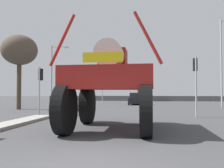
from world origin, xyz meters
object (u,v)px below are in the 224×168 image
(bare_tree_far_center, at_px, (138,77))
(oversize_sprayer, at_px, (112,85))
(streetlight_far_right, at_px, (223,59))
(bare_tree_left, at_px, (19,51))
(traffic_signal_near_left, at_px, (40,80))
(sedan_ahead, at_px, (137,99))
(traffic_signal_near_right, at_px, (195,73))
(traffic_signal_far_left, at_px, (102,86))
(streetlight_far_left, at_px, (53,72))

(bare_tree_far_center, bearing_deg, oversize_sprayer, -90.50)
(streetlight_far_right, bearing_deg, oversize_sprayer, -120.72)
(bare_tree_left, xyz_separation_m, bare_tree_far_center, (10.48, 22.16, -1.23))
(streetlight_far_right, bearing_deg, traffic_signal_near_left, -146.08)
(oversize_sprayer, distance_m, traffic_signal_near_left, 8.28)
(sedan_ahead, distance_m, traffic_signal_near_right, 15.45)
(traffic_signal_near_left, relative_size, bare_tree_far_center, 0.61)
(traffic_signal_near_right, distance_m, traffic_signal_far_left, 20.38)
(oversize_sprayer, distance_m, sedan_ahead, 20.43)
(oversize_sprayer, height_order, streetlight_far_left, streetlight_far_left)
(traffic_signal_far_left, bearing_deg, bare_tree_far_center, 60.49)
(streetlight_far_right, bearing_deg, streetlight_far_left, 179.18)
(sedan_ahead, relative_size, streetlight_far_right, 0.45)
(traffic_signal_near_left, distance_m, traffic_signal_near_right, 10.68)
(oversize_sprayer, distance_m, streetlight_far_left, 19.04)
(traffic_signal_near_left, height_order, traffic_signal_near_right, traffic_signal_near_right)
(sedan_ahead, relative_size, bare_tree_far_center, 0.75)
(sedan_ahead, xyz_separation_m, traffic_signal_near_right, (4.36, -14.66, 2.16))
(traffic_signal_near_right, relative_size, traffic_signal_far_left, 1.19)
(traffic_signal_far_left, xyz_separation_m, streetlight_far_right, (14.33, -7.57, 2.73))
(oversize_sprayer, xyz_separation_m, bare_tree_left, (-10.20, 10.42, 3.52))
(traffic_signal_near_right, relative_size, streetlight_far_left, 0.55)
(oversize_sprayer, relative_size, streetlight_far_left, 0.76)
(streetlight_far_left, relative_size, bare_tree_left, 1.02)
(traffic_signal_near_left, xyz_separation_m, streetlight_far_left, (-3.35, 10.76, 1.55))
(traffic_signal_near_left, relative_size, bare_tree_left, 0.49)
(traffic_signal_near_right, distance_m, bare_tree_far_center, 27.25)
(streetlight_far_right, bearing_deg, traffic_signal_far_left, 152.14)
(sedan_ahead, distance_m, streetlight_far_right, 11.09)
(oversize_sprayer, relative_size, traffic_signal_far_left, 1.64)
(oversize_sprayer, relative_size, traffic_signal_near_left, 1.60)
(streetlight_far_right, relative_size, bare_tree_left, 1.34)
(bare_tree_left, bearing_deg, bare_tree_far_center, 64.69)
(traffic_signal_near_right, height_order, bare_tree_left, bare_tree_left)
(sedan_ahead, bearing_deg, traffic_signal_far_left, 58.57)
(streetlight_far_left, height_order, streetlight_far_right, streetlight_far_right)
(sedan_ahead, bearing_deg, bare_tree_left, 135.85)
(sedan_ahead, distance_m, traffic_signal_far_left, 6.33)
(bare_tree_far_center, bearing_deg, bare_tree_left, -115.31)
(sedan_ahead, relative_size, bare_tree_left, 0.60)
(oversize_sprayer, height_order, traffic_signal_near_left, oversize_sprayer)
(traffic_signal_far_left, relative_size, bare_tree_left, 0.47)
(oversize_sprayer, xyz_separation_m, sedan_ahead, (0.37, 20.39, -1.25))
(sedan_ahead, height_order, streetlight_far_right, streetlight_far_right)
(oversize_sprayer, xyz_separation_m, traffic_signal_far_left, (-4.69, 23.79, 0.45))
(oversize_sprayer, distance_m, bare_tree_far_center, 32.66)
(bare_tree_left, bearing_deg, streetlight_far_right, 16.30)
(traffic_signal_far_left, distance_m, streetlight_far_left, 8.79)
(traffic_signal_far_left, height_order, bare_tree_far_center, bare_tree_far_center)
(oversize_sprayer, distance_m, traffic_signal_near_right, 7.48)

